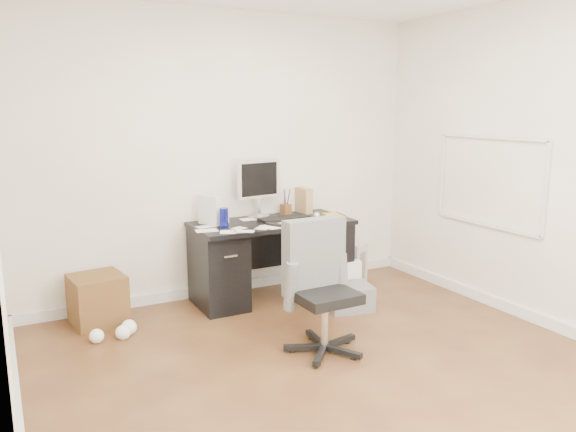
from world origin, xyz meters
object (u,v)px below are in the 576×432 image
lcd_monitor (258,188)px  office_chair (325,288)px  pc_tower (345,261)px  keyboard (284,218)px  wicker_basket (98,299)px  desk (272,257)px

lcd_monitor → office_chair: lcd_monitor is taller
lcd_monitor → pc_tower: 1.26m
keyboard → wicker_basket: size_ratio=1.20×
desk → wicker_basket: 1.62m
wicker_basket → desk: bearing=-3.2°
office_chair → wicker_basket: (-1.41, 1.39, -0.29)m
office_chair → pc_tower: size_ratio=2.31×
keyboard → pc_tower: size_ratio=1.16×
lcd_monitor → keyboard: 0.39m
desk → office_chair: 1.32m
desk → office_chair: size_ratio=1.51×
office_chair → pc_tower: bearing=50.2°
desk → pc_tower: 0.92m
pc_tower → wicker_basket: 2.51m
lcd_monitor → keyboard: lcd_monitor is taller
lcd_monitor → office_chair: (-0.16, -1.52, -0.54)m
lcd_monitor → wicker_basket: bearing=176.0°
desk → office_chair: (-0.20, -1.30, 0.10)m
desk → wicker_basket: desk is taller
lcd_monitor → wicker_basket: size_ratio=1.37×
lcd_monitor → pc_tower: (0.94, -0.14, -0.82)m
keyboard → wicker_basket: 1.83m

